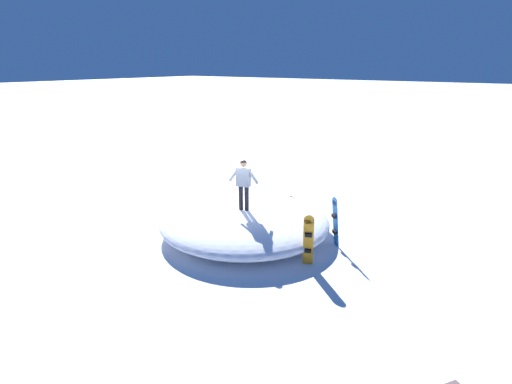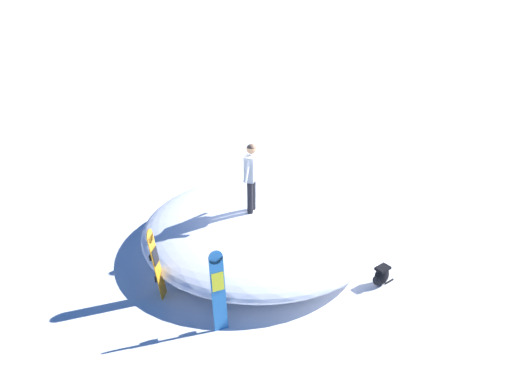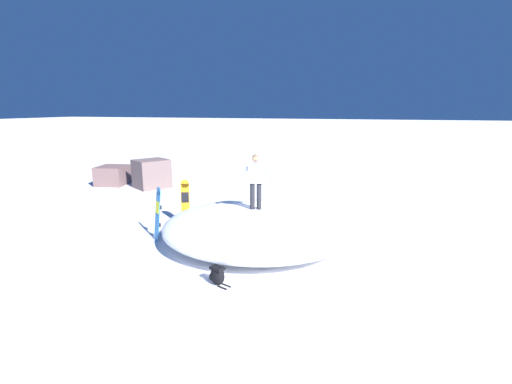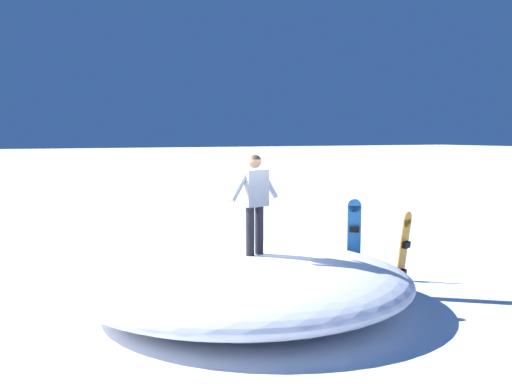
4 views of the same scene
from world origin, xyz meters
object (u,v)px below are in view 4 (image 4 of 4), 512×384
snowboard_primary_upright (403,253)px  snowboard_secondary_upright (354,238)px  snowboarder_standing (255,198)px  backpack_near (184,261)px

snowboard_primary_upright → snowboard_secondary_upright: snowboard_secondary_upright is taller
snowboarder_standing → backpack_near: 3.58m
snowboarder_standing → backpack_near: (0.09, -3.18, -1.64)m
snowboard_secondary_upright → backpack_near: (2.83, -2.17, -0.61)m
snowboard_primary_upright → backpack_near: (2.76, -3.74, -0.58)m
snowboard_primary_upright → backpack_near: snowboard_primary_upright is taller
snowboarder_standing → snowboard_primary_upright: snowboarder_standing is taller
snowboard_primary_upright → backpack_near: size_ratio=2.73×
backpack_near → snowboard_primary_upright: bearing=126.4°
snowboard_secondary_upright → snowboard_primary_upright: bearing=87.2°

